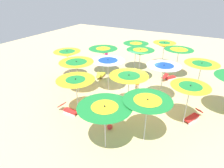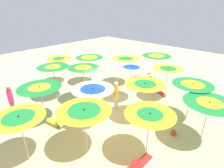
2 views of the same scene
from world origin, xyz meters
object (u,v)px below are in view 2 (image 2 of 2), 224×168
Objects in this scene: beach_umbrella_6 at (145,87)px; lounger_5 at (133,112)px; beachgoer_0 at (11,100)px; beach_umbrella_13 at (89,59)px; lounger_1 at (151,78)px; lounger_4 at (94,85)px; beach_umbrella_2 at (150,118)px; beach_umbrella_5 at (93,92)px; beach_umbrella_15 at (156,58)px; beach_umbrella_9 at (84,70)px; lounger_3 at (159,92)px; beach_umbrella_1 at (84,113)px; beach_umbrella_11 at (168,71)px; beach_umbrella_8 at (53,69)px; beach_umbrella_10 at (131,70)px; lounger_2 at (142,162)px; lounger_0 at (55,122)px; beach_umbrella_0 at (20,121)px; beach_umbrella_14 at (126,61)px; beach_umbrella_3 at (209,106)px; beach_umbrella_4 at (40,91)px; beach_umbrella_7 at (192,88)px; beach_umbrella_12 at (59,61)px; beachgoer_1 at (116,95)px; beach_ball at (174,132)px.

beach_umbrella_6 is 1.97m from lounger_5.
beachgoer_0 is at bearing -128.27° from lounger_5.
lounger_1 is at bearing -128.70° from beach_umbrella_13.
lounger_4 is at bearing -11.34° from beach_umbrella_6.
beach_umbrella_2 is at bearing -22.65° from lounger_1.
beach_umbrella_5 is 7.41m from beach_umbrella_15.
lounger_3 is at bearing -125.31° from beach_umbrella_9.
lounger_3 is at bearing -86.06° from beach_umbrella_1.
beach_umbrella_11 is (-1.39, -5.39, 0.07)m from beach_umbrella_5.
beachgoer_0 is at bearing -69.56° from lounger_1.
beach_umbrella_8 is 5.15m from beach_umbrella_10.
beach_umbrella_11 is at bearing 20.75° from lounger_2.
beachgoer_0 is (5.28, 4.88, 0.79)m from lounger_5.
beach_umbrella_0 is at bearing 114.15° from lounger_0.
beach_umbrella_14 is 3.14m from lounger_1.
lounger_5 is at bearing -133.82° from lounger_0.
lounger_2 is 3.76m from lounger_5.
beach_umbrella_1 is 7.93m from beach_umbrella_14.
beach_umbrella_3 is 1.79× the size of lounger_1.
beach_umbrella_10 is 4.17m from beach_umbrella_13.
beach_umbrella_4 is 1.78× the size of lounger_1.
beach_umbrella_7 is 2.56m from beach_umbrella_11.
beach_umbrella_7 reaches higher than beach_umbrella_5.
beach_umbrella_9 reaches higher than lounger_0.
beach_umbrella_3 reaches higher than lounger_0.
beach_umbrella_1 is 1.01× the size of beach_umbrella_2.
beach_umbrella_13 is (-1.89, -1.60, 0.18)m from beach_umbrella_12.
beach_umbrella_10 is 1.91× the size of lounger_2.
beachgoer_1 is (-2.14, -0.73, -1.29)m from beach_umbrella_9.
lounger_1 is (-3.33, -4.16, -1.94)m from beach_umbrella_13.
beach_umbrella_6 reaches higher than lounger_1.
beach_umbrella_3 is at bearing -151.28° from lounger_4.
lounger_3 is at bearing -65.64° from beach_umbrella_2.
lounger_0 is 3.91m from beachgoer_1.
lounger_0 is 3.04m from beachgoer_0.
beach_umbrella_13 is 6.23m from lounger_0.
lounger_5 is at bearing -31.65° from lounger_1.
beach_umbrella_1 reaches higher than lounger_0.
beachgoer_1 is (-0.91, 5.71, 0.80)m from lounger_1.
beachgoer_0 reaches higher than lounger_5.
beachgoer_0 is (2.71, 1.12, 0.79)m from lounger_0.
beach_umbrella_6 is at bearing -134.18° from beach_umbrella_4.
beach_umbrella_9 is at bearing -38.65° from beach_umbrella_1.
lounger_0 is 6.39m from beach_ball.
lounger_2 reaches higher than lounger_1.
beach_umbrella_14 reaches higher than lounger_4.
lounger_0 is (-4.82, 3.55, -1.76)m from beach_umbrella_12.
beach_umbrella_7 is at bearing 115.47° from beachgoer_0.
beachgoer_1 is at bearing -43.85° from lounger_1.
beach_umbrella_7 is at bearing -92.21° from beach_umbrella_2.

